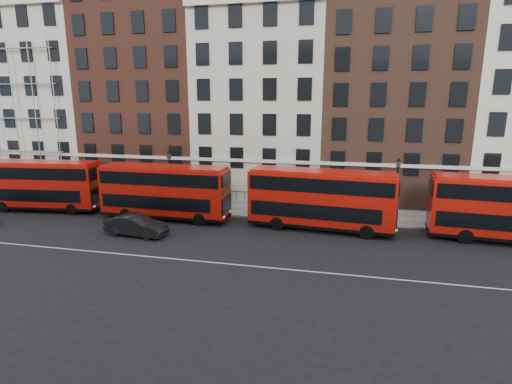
% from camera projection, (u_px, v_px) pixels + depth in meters
% --- Properties ---
extents(ground, '(120.00, 120.00, 0.00)m').
position_uv_depth(ground, '(210.00, 250.00, 27.00)').
color(ground, black).
rests_on(ground, ground).
extents(pavement, '(80.00, 5.00, 0.15)m').
position_uv_depth(pavement, '(247.00, 208.00, 36.96)').
color(pavement, gray).
rests_on(pavement, ground).
extents(kerb, '(80.00, 0.30, 0.16)m').
position_uv_depth(kerb, '(240.00, 216.00, 34.58)').
color(kerb, gray).
rests_on(kerb, ground).
extents(road_centre_line, '(70.00, 0.12, 0.01)m').
position_uv_depth(road_centre_line, '(199.00, 261.00, 25.10)').
color(road_centre_line, white).
rests_on(road_centre_line, ground).
extents(building_terrace, '(64.00, 11.95, 22.00)m').
position_uv_depth(building_terrace, '(261.00, 96.00, 41.73)').
color(building_terrace, '#B0A898').
rests_on(building_terrace, ground).
extents(bus_a, '(11.02, 3.69, 4.55)m').
position_uv_depth(bus_a, '(40.00, 184.00, 36.12)').
color(bus_a, '#B91209').
rests_on(bus_a, ground).
extents(bus_b, '(10.93, 2.81, 4.57)m').
position_uv_depth(bus_b, '(164.00, 191.00, 33.52)').
color(bus_b, '#B91209').
rests_on(bus_b, ground).
extents(bus_c, '(11.32, 3.63, 4.68)m').
position_uv_depth(bus_c, '(320.00, 198.00, 30.72)').
color(bus_c, '#B91209').
rests_on(bus_c, ground).
extents(car_front, '(4.84, 2.10, 1.55)m').
position_uv_depth(car_front, '(136.00, 225.00, 29.76)').
color(car_front, black).
rests_on(car_front, ground).
extents(lamp_post_left, '(0.44, 0.44, 5.33)m').
position_uv_depth(lamp_post_left, '(170.00, 177.00, 36.32)').
color(lamp_post_left, black).
rests_on(lamp_post_left, pavement).
extents(lamp_post_right, '(0.44, 0.44, 5.33)m').
position_uv_depth(lamp_post_right, '(396.00, 188.00, 31.78)').
color(lamp_post_right, black).
rests_on(lamp_post_right, pavement).
extents(iron_railings, '(6.60, 0.06, 1.00)m').
position_uv_depth(iron_railings, '(252.00, 197.00, 38.92)').
color(iron_railings, black).
rests_on(iron_railings, pavement).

